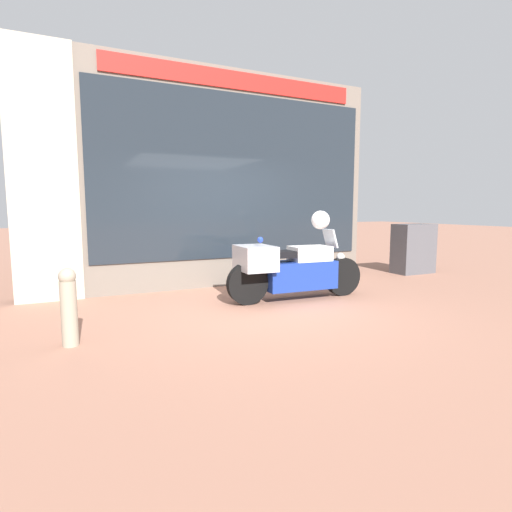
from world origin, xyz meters
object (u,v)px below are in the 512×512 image
paramedic_motorcycle (289,268)px  utility_cabinet (413,249)px  white_helmet (320,220)px  street_bollard (69,306)px

paramedic_motorcycle → utility_cabinet: (4.00, 1.20, 0.03)m
paramedic_motorcycle → white_helmet: white_helmet is taller
utility_cabinet → paramedic_motorcycle: bearing=-163.2°
paramedic_motorcycle → white_helmet: 0.96m
utility_cabinet → white_helmet: bearing=-160.2°
utility_cabinet → street_bollard: 7.52m
paramedic_motorcycle → street_bollard: bearing=-162.4°
paramedic_motorcycle → street_bollard: paramedic_motorcycle is taller
utility_cabinet → white_helmet: size_ratio=3.72×
street_bollard → utility_cabinet: bearing=16.0°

